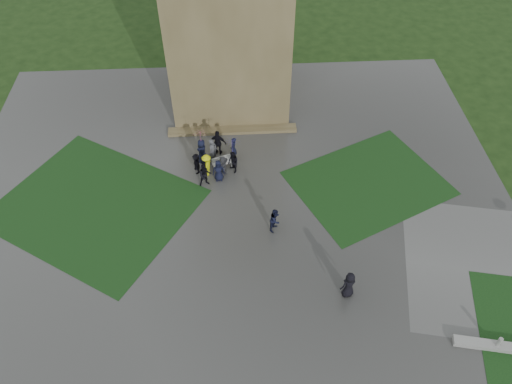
{
  "coord_description": "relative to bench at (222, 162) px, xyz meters",
  "views": [
    {
      "loc": [
        0.12,
        -16.65,
        22.66
      ],
      "look_at": [
        1.26,
        3.52,
        1.2
      ],
      "focal_mm": 35.0,
      "sensor_mm": 36.0,
      "label": 1
    }
  ],
  "objects": [
    {
      "name": "visitor_cluster",
      "position": [
        -0.46,
        -0.1,
        0.67
      ],
      "size": [
        3.21,
        3.63,
        2.64
      ],
      "color": "black",
      "rests_on": "plaza"
    },
    {
      "name": "bench",
      "position": [
        0.0,
        0.0,
        0.0
      ],
      "size": [
        1.43,
        0.85,
        0.79
      ],
      "rotation": [
        0.0,
        0.0,
        0.33
      ],
      "color": "beige",
      "rests_on": "plaza"
    },
    {
      "name": "tower_plinth",
      "position": [
        0.73,
        3.56,
        -0.3
      ],
      "size": [
        9.0,
        0.8,
        0.22
      ],
      "primitive_type": "cube",
      "color": "brown",
      "rests_on": "plaza"
    },
    {
      "name": "lawn_inset_right",
      "position": [
        9.23,
        -2.04,
        -0.4
      ],
      "size": [
        11.12,
        10.15,
        0.01
      ],
      "primitive_type": "cube",
      "rotation": [
        0.0,
        0.0,
        0.44
      ],
      "color": "black",
      "rests_on": "plaza"
    },
    {
      "name": "pedestrian_mid",
      "position": [
        2.99,
        -5.4,
        0.4
      ],
      "size": [
        0.78,
        0.9,
        1.61
      ],
      "primitive_type": "imported",
      "rotation": [
        0.0,
        0.0,
        1.04
      ],
      "color": "black",
      "rests_on": "plaza"
    },
    {
      "name": "pedestrian_near",
      "position": [
        6.38,
        -9.99,
        0.47
      ],
      "size": [
        1.01,
        0.87,
        1.75
      ],
      "primitive_type": "imported",
      "rotation": [
        0.0,
        0.0,
        3.54
      ],
      "color": "black",
      "rests_on": "plaza"
    },
    {
      "name": "ground",
      "position": [
        0.73,
        -7.04,
        -0.43
      ],
      "size": [
        120.0,
        120.0,
        0.0
      ],
      "primitive_type": "plane",
      "color": "black"
    },
    {
      "name": "plaza",
      "position": [
        0.73,
        -5.04,
        -0.42
      ],
      "size": [
        34.0,
        34.0,
        0.02
      ],
      "primitive_type": "cube",
      "color": "#343432",
      "rests_on": "ground"
    },
    {
      "name": "lawn_inset_left",
      "position": [
        -7.77,
        -3.04,
        -0.4
      ],
      "size": [
        14.1,
        13.46,
        0.01
      ],
      "primitive_type": "cube",
      "rotation": [
        0.0,
        0.0,
        -0.56
      ],
      "color": "black",
      "rests_on": "plaza"
    }
  ]
}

